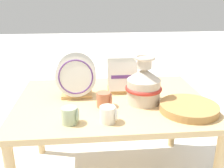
{
  "coord_description": "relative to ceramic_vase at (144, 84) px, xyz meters",
  "views": [
    {
      "loc": [
        -0.15,
        -1.56,
        1.31
      ],
      "look_at": [
        0.0,
        0.0,
        0.74
      ],
      "focal_mm": 42.0,
      "sensor_mm": 36.0,
      "label": 1
    }
  ],
  "objects": [
    {
      "name": "wicker_charger_stack",
      "position": [
        0.24,
        -0.16,
        -0.1
      ],
      "size": [
        0.34,
        0.34,
        0.04
      ],
      "color": "#AD7F47",
      "rests_on": "display_table"
    },
    {
      "name": "dish_rack_round_plates",
      "position": [
        -0.42,
        0.14,
        0.01
      ],
      "size": [
        0.26,
        0.18,
        0.28
      ],
      "color": "tan",
      "rests_on": "display_table"
    },
    {
      "name": "mug_cream_glaze",
      "position": [
        -0.24,
        -0.25,
        -0.08
      ],
      "size": [
        0.09,
        0.09,
        0.09
      ],
      "color": "silver",
      "rests_on": "display_table"
    },
    {
      "name": "mug_terracotta_glaze",
      "position": [
        -0.25,
        -0.04,
        -0.08
      ],
      "size": [
        0.09,
        0.09,
        0.09
      ],
      "color": "#B76647",
      "rests_on": "display_table"
    },
    {
      "name": "ceramic_vase",
      "position": [
        0.0,
        0.0,
        0.0
      ],
      "size": [
        0.23,
        0.23,
        0.3
      ],
      "color": "beige",
      "rests_on": "display_table"
    },
    {
      "name": "dish_rack_square_plates",
      "position": [
        -0.11,
        0.22,
        -0.05
      ],
      "size": [
        0.2,
        0.17,
        0.22
      ],
      "color": "tan",
      "rests_on": "display_table"
    },
    {
      "name": "mug_sage_glaze",
      "position": [
        -0.44,
        -0.24,
        -0.08
      ],
      "size": [
        0.09,
        0.09,
        0.09
      ],
      "color": "#9EB28E",
      "rests_on": "display_table"
    },
    {
      "name": "display_table",
      "position": [
        -0.19,
        0.06,
        -0.19
      ],
      "size": [
        1.23,
        0.89,
        0.63
      ],
      "color": "tan",
      "rests_on": "ground_plane"
    }
  ]
}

